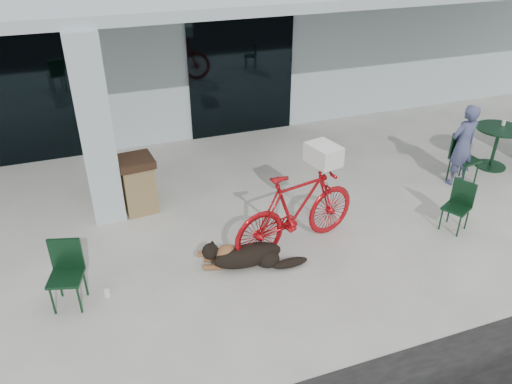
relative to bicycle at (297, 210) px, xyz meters
name	(u,v)px	position (x,y,z in m)	size (l,w,h in m)	color
ground	(234,277)	(-1.14, -0.40, -0.66)	(80.00, 80.00, 0.00)	beige
building	(133,11)	(-1.14, 8.10, 1.59)	(22.00, 7.00, 4.50)	#A5B5BB
storefront_glass_right	(241,76)	(0.66, 4.58, 0.69)	(2.40, 0.06, 2.70)	black
column	(96,131)	(-2.64, 1.90, 0.90)	(0.50, 0.50, 3.12)	#A5B5BB
overhang	(166,2)	(-1.14, 3.20, 2.55)	(22.00, 2.80, 0.18)	#A5B5BB
bicycle	(297,210)	(0.00, 0.00, 0.00)	(0.62, 2.19, 1.32)	#A80D13
laundry_basket	(323,154)	(0.44, 0.10, 0.81)	(0.50, 0.37, 0.30)	white
dog	(248,254)	(-0.86, -0.21, -0.46)	(1.19, 0.40, 0.40)	black
cup_near_dog	(107,293)	(-2.88, -0.19, -0.61)	(0.08, 0.08, 0.10)	white
cafe_chair_near	(66,277)	(-3.35, -0.20, -0.19)	(0.42, 0.46, 0.93)	#13361F
cafe_table_far	(495,148)	(4.86, 1.15, -0.23)	(0.91, 0.91, 0.85)	#13361F
cafe_chair_far_a	(465,159)	(3.85, 0.83, -0.17)	(0.44, 0.48, 0.98)	#13361F
cafe_chair_far_b	(456,208)	(2.62, -0.46, -0.24)	(0.37, 0.41, 0.83)	#13361F
person	(463,145)	(3.73, 0.84, 0.12)	(0.57, 0.38, 1.57)	#41486E
cup_on_table	(504,123)	(5.02, 1.24, 0.24)	(0.07, 0.07, 0.10)	white
trash_receptacle	(138,184)	(-2.11, 1.91, -0.16)	(0.59, 0.59, 1.00)	olive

